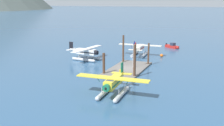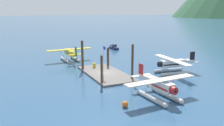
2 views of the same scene
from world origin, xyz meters
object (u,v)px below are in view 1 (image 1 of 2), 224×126
(fuel_drum, at_px, (121,72))
(boat_red_open_se, at_px, (172,46))
(flagpole, at_px, (133,51))
(seaplane_white_bow_right, at_px, (86,53))
(seaplane_yellow_port_aft, at_px, (113,85))
(mooring_buoy, at_px, (162,55))
(seaplane_cream_stbd_fwd, at_px, (140,49))

(fuel_drum, height_order, boat_red_open_se, boat_red_open_se)
(flagpole, xyz_separation_m, seaplane_white_bow_right, (3.51, 12.14, -2.03))
(flagpole, height_order, seaplane_yellow_port_aft, flagpole)
(mooring_buoy, bearing_deg, flagpole, 167.86)
(seaplane_white_bow_right, height_order, seaplane_cream_stbd_fwd, same)
(seaplane_yellow_port_aft, bearing_deg, mooring_buoy, -1.78)
(fuel_drum, height_order, seaplane_white_bow_right, seaplane_white_bow_right)
(seaplane_white_bow_right, relative_size, seaplane_yellow_port_aft, 1.00)
(seaplane_white_bow_right, xyz_separation_m, seaplane_yellow_port_aft, (-18.86, -14.11, 0.00))
(flagpole, distance_m, mooring_buoy, 13.96)
(boat_red_open_se, bearing_deg, mooring_buoy, 179.05)
(seaplane_white_bow_right, height_order, seaplane_yellow_port_aft, same)
(fuel_drum, xyz_separation_m, seaplane_cream_stbd_fwd, (18.53, 2.06, 0.84))
(fuel_drum, xyz_separation_m, seaplane_yellow_port_aft, (-9.53, -2.35, 0.84))
(seaplane_cream_stbd_fwd, bearing_deg, flagpole, -169.12)
(seaplane_white_bow_right, xyz_separation_m, boat_red_open_se, (23.28, -15.22, -1.09))
(fuel_drum, distance_m, boat_red_open_se, 32.80)
(seaplane_white_bow_right, height_order, boat_red_open_se, seaplane_white_bow_right)
(flagpole, bearing_deg, boat_red_open_se, -6.56)
(flagpole, distance_m, seaplane_cream_stbd_fwd, 13.10)
(mooring_buoy, height_order, seaplane_cream_stbd_fwd, seaplane_cream_stbd_fwd)
(mooring_buoy, bearing_deg, seaplane_yellow_port_aft, 178.22)
(flagpole, bearing_deg, mooring_buoy, -12.14)
(flagpole, relative_size, fuel_drum, 5.95)
(fuel_drum, xyz_separation_m, seaplane_white_bow_right, (9.33, 11.76, 0.84))
(mooring_buoy, distance_m, boat_red_open_se, 13.52)
(seaplane_yellow_port_aft, xyz_separation_m, boat_red_open_se, (42.14, -1.11, -1.09))
(flagpole, height_order, seaplane_white_bow_right, flagpole)
(seaplane_yellow_port_aft, distance_m, seaplane_cream_stbd_fwd, 28.40)
(flagpole, relative_size, boat_red_open_se, 1.22)
(seaplane_white_bow_right, xyz_separation_m, seaplane_cream_stbd_fwd, (9.19, -9.70, 0.00))
(mooring_buoy, distance_m, seaplane_cream_stbd_fwd, 5.46)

